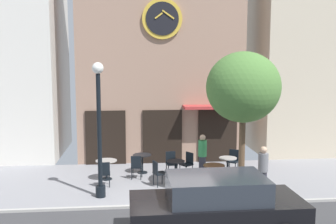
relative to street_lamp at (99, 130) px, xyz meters
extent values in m
cube|color=gray|center=(2.32, 1.52, -2.23)|extent=(26.29, 5.23, 0.05)
cube|color=#A8A5A0|center=(2.32, -1.07, -2.16)|extent=(26.29, 0.12, 0.08)
cube|color=#9E7A66|center=(2.34, 5.36, 2.53)|extent=(7.23, 2.43, 9.47)
cylinder|color=gold|center=(2.34, 4.08, 3.90)|extent=(1.67, 0.10, 1.67)
cylinder|color=black|center=(2.34, 4.02, 3.90)|extent=(1.37, 0.04, 1.37)
cube|color=gold|center=(2.19, 3.98, 4.01)|extent=(0.34, 0.03, 0.27)
cube|color=gold|center=(2.58, 3.98, 4.07)|extent=(0.52, 0.03, 0.38)
cube|color=black|center=(-0.07, 4.10, -1.05)|extent=(1.69, 0.10, 2.30)
cube|color=black|center=(2.34, 4.10, -1.05)|extent=(1.69, 0.10, 2.30)
cube|color=black|center=(4.75, 4.10, -1.05)|extent=(1.69, 0.10, 2.30)
cube|color=#B23333|center=(4.36, 3.79, 0.25)|extent=(2.31, 0.90, 0.12)
cube|color=silver|center=(-4.85, 6.56, 3.75)|extent=(5.24, 4.84, 11.91)
cube|color=beige|center=(9.65, 6.00, 4.42)|extent=(5.35, 3.72, 13.24)
cylinder|color=black|center=(0.00, 0.00, -2.02)|extent=(0.32, 0.32, 0.36)
cylinder|color=black|center=(0.00, 0.00, -0.21)|extent=(0.14, 0.14, 3.97)
sphere|color=white|center=(0.00, 0.00, 1.95)|extent=(0.36, 0.36, 0.36)
cylinder|color=brown|center=(4.56, -0.31, -0.84)|extent=(0.20, 0.20, 2.72)
ellipsoid|color=#4C7A38|center=(4.56, -0.31, 1.35)|extent=(2.37, 2.13, 2.25)
cylinder|color=black|center=(0.08, 1.89, -1.85)|extent=(0.07, 0.07, 0.71)
cylinder|color=black|center=(0.08, 1.89, -2.19)|extent=(0.40, 0.40, 0.03)
cylinder|color=gray|center=(0.08, 1.89, -1.49)|extent=(0.78, 0.78, 0.03)
cylinder|color=black|center=(1.43, 2.63, -1.84)|extent=(0.07, 0.07, 0.72)
cylinder|color=black|center=(1.43, 2.63, -2.19)|extent=(0.40, 0.40, 0.03)
cylinder|color=black|center=(1.43, 2.63, -1.48)|extent=(0.72, 0.72, 0.03)
cylinder|color=black|center=(2.61, 1.41, -1.82)|extent=(0.07, 0.07, 0.75)
cylinder|color=black|center=(2.61, 1.41, -2.19)|extent=(0.40, 0.40, 0.03)
cylinder|color=black|center=(2.61, 1.41, -1.45)|extent=(0.67, 0.67, 0.03)
cylinder|color=black|center=(3.90, 0.83, -1.84)|extent=(0.07, 0.07, 0.72)
cylinder|color=black|center=(3.90, 0.83, -2.19)|extent=(0.40, 0.40, 0.03)
cylinder|color=brown|center=(3.90, 0.83, -1.48)|extent=(0.76, 0.76, 0.03)
cylinder|color=black|center=(4.61, 1.68, -1.82)|extent=(0.07, 0.07, 0.76)
cylinder|color=black|center=(4.61, 1.68, -2.19)|extent=(0.40, 0.40, 0.03)
cylinder|color=gray|center=(4.61, 1.68, -1.44)|extent=(0.66, 0.66, 0.03)
cube|color=black|center=(4.96, 2.32, -1.75)|extent=(0.55, 0.55, 0.04)
cube|color=black|center=(5.06, 2.47, -1.53)|extent=(0.34, 0.23, 0.45)
cylinder|color=black|center=(4.73, 2.27, -1.98)|extent=(0.03, 0.03, 0.45)
cylinder|color=black|center=(5.02, 2.09, -1.98)|extent=(0.03, 0.03, 0.45)
cylinder|color=black|center=(4.91, 2.55, -1.98)|extent=(0.03, 0.03, 0.45)
cylinder|color=black|center=(5.20, 2.37, -1.98)|extent=(0.03, 0.03, 0.45)
cube|color=black|center=(2.00, 0.96, -1.75)|extent=(0.52, 0.52, 0.04)
cube|color=black|center=(1.83, 0.90, -1.53)|extent=(0.17, 0.37, 0.45)
cylinder|color=black|center=(2.22, 0.86, -1.98)|extent=(0.03, 0.03, 0.45)
cylinder|color=black|center=(2.10, 1.18, -1.98)|extent=(0.03, 0.03, 0.45)
cylinder|color=black|center=(1.90, 0.75, -1.98)|extent=(0.03, 0.03, 0.45)
cylinder|color=black|center=(1.78, 1.06, -1.98)|extent=(0.03, 0.03, 0.45)
cube|color=black|center=(0.05, 1.10, -1.75)|extent=(0.42, 0.42, 0.04)
cube|color=black|center=(0.07, 0.92, -1.53)|extent=(0.38, 0.06, 0.45)
cylinder|color=black|center=(0.21, 1.28, -1.98)|extent=(0.03, 0.03, 0.45)
cylinder|color=black|center=(-0.12, 1.26, -1.98)|extent=(0.03, 0.03, 0.45)
cylinder|color=black|center=(0.23, 0.94, -1.98)|extent=(0.03, 0.03, 0.45)
cylinder|color=black|center=(-0.10, 0.92, -1.98)|extent=(0.03, 0.03, 0.45)
cube|color=black|center=(2.54, 2.18, -1.75)|extent=(0.45, 0.45, 0.04)
cube|color=black|center=(2.52, 2.36, -1.53)|extent=(0.38, 0.09, 0.45)
cylinder|color=black|center=(2.40, 1.99, -1.98)|extent=(0.03, 0.03, 0.45)
cylinder|color=black|center=(2.73, 2.04, -1.98)|extent=(0.03, 0.03, 0.45)
cylinder|color=black|center=(2.35, 2.33, -1.98)|extent=(0.03, 0.03, 0.45)
cylinder|color=black|center=(2.69, 2.37, -1.98)|extent=(0.03, 0.03, 0.45)
cube|color=black|center=(3.08, 2.04, -1.75)|extent=(0.56, 0.56, 0.04)
cube|color=black|center=(3.23, 2.14, -1.53)|extent=(0.26, 0.33, 0.45)
cylinder|color=black|center=(2.85, 2.07, -1.98)|extent=(0.03, 0.03, 0.45)
cylinder|color=black|center=(3.05, 1.80, -1.98)|extent=(0.03, 0.03, 0.45)
cylinder|color=black|center=(3.12, 2.27, -1.98)|extent=(0.03, 0.03, 0.45)
cylinder|color=black|center=(3.32, 2.00, -1.98)|extent=(0.03, 0.03, 0.45)
cube|color=black|center=(1.20, 1.90, -1.75)|extent=(0.45, 0.45, 0.04)
cube|color=black|center=(1.17, 1.72, -1.53)|extent=(0.38, 0.09, 0.45)
cylinder|color=black|center=(1.39, 2.05, -1.98)|extent=(0.03, 0.03, 0.45)
cylinder|color=black|center=(1.06, 2.10, -1.98)|extent=(0.03, 0.03, 0.45)
cylinder|color=black|center=(1.34, 1.71, -1.98)|extent=(0.03, 0.03, 0.45)
cylinder|color=black|center=(1.01, 1.76, -1.98)|extent=(0.03, 0.03, 0.45)
cylinder|color=#2D2D38|center=(5.21, -0.50, -1.78)|extent=(0.35, 0.35, 0.85)
cylinder|color=slate|center=(5.21, -0.50, -1.05)|extent=(0.44, 0.44, 0.60)
sphere|color=tan|center=(5.21, -0.50, -0.64)|extent=(0.22, 0.22, 0.22)
cylinder|color=#2D2D38|center=(3.64, 1.69, -1.78)|extent=(0.37, 0.37, 0.85)
cylinder|color=#338C4C|center=(3.64, 1.69, -1.05)|extent=(0.45, 0.45, 0.60)
sphere|color=tan|center=(3.64, 1.69, -0.64)|extent=(0.22, 0.22, 0.22)
cube|color=black|center=(3.11, -3.15, -1.61)|extent=(4.33, 1.87, 0.75)
cube|color=#262B33|center=(3.11, -3.15, -0.95)|extent=(2.43, 1.62, 0.60)
cylinder|color=black|center=(4.51, -2.23, -1.88)|extent=(0.64, 0.23, 0.64)
cylinder|color=black|center=(1.67, -2.28, -1.88)|extent=(0.64, 0.23, 0.64)
camera|label=1|loc=(1.02, -12.38, 2.17)|focal=41.87mm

